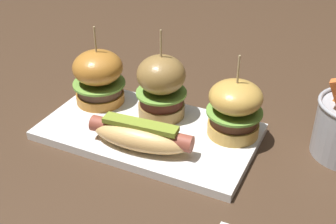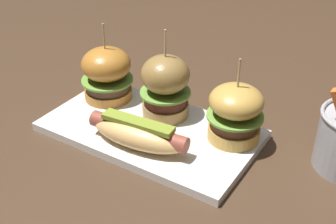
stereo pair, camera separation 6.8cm
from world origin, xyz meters
name	(u,v)px [view 1 (the left image)]	position (x,y,z in m)	size (l,w,h in m)	color
ground_plane	(149,135)	(0.00, 0.00, 0.00)	(3.00, 3.00, 0.00)	#422D1E
platter_main	(149,132)	(0.00, 0.00, 0.01)	(0.35, 0.19, 0.01)	white
hot_dog	(141,135)	(0.01, -0.05, 0.04)	(0.17, 0.07, 0.05)	#E0AE67
slider_left	(99,77)	(-0.12, 0.04, 0.06)	(0.09, 0.09, 0.14)	#B6742B
slider_center	(162,86)	(0.00, 0.05, 0.07)	(0.09, 0.09, 0.15)	olive
slider_right	(235,109)	(0.13, 0.04, 0.06)	(0.09, 0.09, 0.14)	gold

